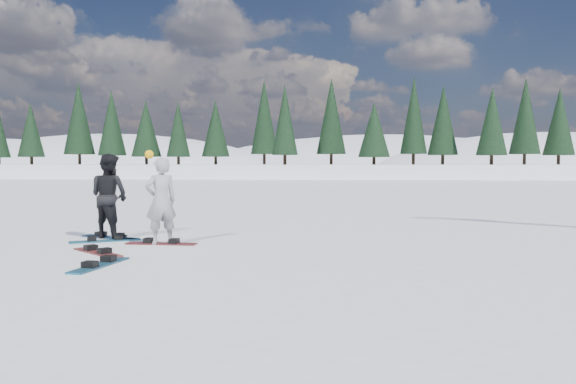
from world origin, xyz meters
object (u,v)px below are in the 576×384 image
at_px(snowboarder_man, 109,196).
at_px(snowboard_loose_a, 99,265).
at_px(snowboarder_woman, 161,201).
at_px(snowboard_loose_b, 98,252).
at_px(snowboard_loose_c, 105,241).

height_order(snowboarder_man, snowboard_loose_a, snowboarder_man).
distance_m(snowboarder_woman, snowboard_loose_b, 1.76).
bearing_deg(snowboarder_woman, snowboard_loose_b, 19.33).
bearing_deg(snowboard_loose_a, snowboarder_woman, 2.25).
distance_m(snowboard_loose_a, snowboard_loose_b, 1.42).
bearing_deg(snowboard_loose_a, snowboarder_man, 28.03).
bearing_deg(snowboard_loose_a, snowboard_loose_c, 29.25).
bearing_deg(snowboard_loose_b, snowboard_loose_c, 148.42).
relative_size(snowboard_loose_c, snowboard_loose_b, 1.00).
xyz_separation_m(snowboarder_man, snowboard_loose_c, (0.14, -0.58, -0.95)).
bearing_deg(snowboarder_man, snowboard_loose_a, 131.59).
height_order(snowboard_loose_c, snowboard_loose_b, same).
distance_m(snowboarder_woman, snowboarder_man, 1.75).
relative_size(snowboarder_woman, snowboarder_man, 1.03).
relative_size(snowboard_loose_a, snowboard_loose_b, 1.00).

